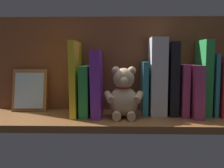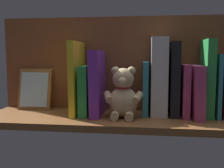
{
  "view_description": "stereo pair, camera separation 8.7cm",
  "coord_description": "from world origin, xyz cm",
  "px_view_note": "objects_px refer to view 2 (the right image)",
  "views": [
    {
      "loc": [
        -2.42,
        86.68,
        20.01
      ],
      "look_at": [
        0.0,
        0.0,
        10.84
      ],
      "focal_mm": 41.82,
      "sensor_mm": 36.0,
      "label": 1
    },
    {
      "loc": [
        -11.1,
        86.0,
        20.01
      ],
      "look_at": [
        0.0,
        0.0,
        10.84
      ],
      "focal_mm": 41.82,
      "sensor_mm": 36.0,
      "label": 2
    }
  ],
  "objects_px": {
    "book_0": "(222,86)",
    "picture_frame_leaning": "(35,89)",
    "teddy_bear": "(123,95)",
    "dictionary_thick_white": "(159,77)"
  },
  "relations": [
    {
      "from": "book_0",
      "to": "picture_frame_leaning",
      "type": "distance_m",
      "value": 0.67
    },
    {
      "from": "book_0",
      "to": "teddy_bear",
      "type": "distance_m",
      "value": 0.33
    },
    {
      "from": "dictionary_thick_white",
      "to": "picture_frame_leaning",
      "type": "xyz_separation_m",
      "value": [
        0.46,
        -0.03,
        -0.06
      ]
    },
    {
      "from": "book_0",
      "to": "dictionary_thick_white",
      "type": "bearing_deg",
      "value": -2.05
    },
    {
      "from": "dictionary_thick_white",
      "to": "teddy_bear",
      "type": "xyz_separation_m",
      "value": [
        0.12,
        0.06,
        -0.06
      ]
    },
    {
      "from": "book_0",
      "to": "teddy_bear",
      "type": "relative_size",
      "value": 1.21
    },
    {
      "from": "teddy_bear",
      "to": "picture_frame_leaning",
      "type": "height_order",
      "value": "teddy_bear"
    },
    {
      "from": "dictionary_thick_white",
      "to": "teddy_bear",
      "type": "height_order",
      "value": "dictionary_thick_white"
    },
    {
      "from": "book_0",
      "to": "dictionary_thick_white",
      "type": "distance_m",
      "value": 0.21
    },
    {
      "from": "book_0",
      "to": "teddy_bear",
      "type": "bearing_deg",
      "value": 9.02
    }
  ]
}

